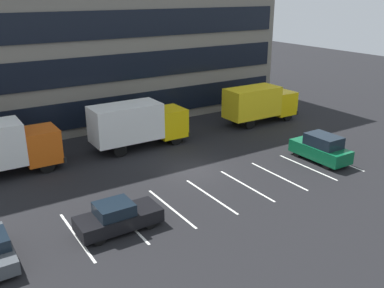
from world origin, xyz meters
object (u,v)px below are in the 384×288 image
at_px(box_truck_yellow, 138,123).
at_px(box_truck_yellow_all, 260,103).
at_px(sedan_black, 118,217).
at_px(suv_forest, 321,148).

bearing_deg(box_truck_yellow, box_truck_yellow_all, -0.27).
distance_m(box_truck_yellow_all, box_truck_yellow, 12.60).
bearing_deg(box_truck_yellow_all, sedan_black, -150.69).
distance_m(sedan_black, suv_forest, 16.45).
relative_size(box_truck_yellow, suv_forest, 1.75).
bearing_deg(suv_forest, box_truck_yellow_all, 75.08).
relative_size(sedan_black, suv_forest, 0.99).
bearing_deg(box_truck_yellow_all, suv_forest, -104.92).
bearing_deg(sedan_black, box_truck_yellow_all, 29.31).
xyz_separation_m(sedan_black, suv_forest, (16.43, 0.90, 0.23)).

